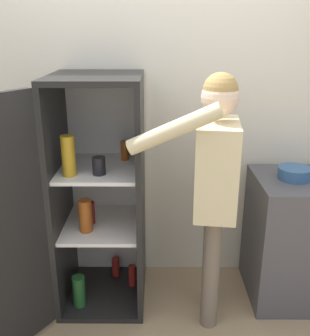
{
  "coord_description": "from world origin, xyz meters",
  "views": [
    {
      "loc": [
        0.01,
        -1.84,
        1.86
      ],
      "look_at": [
        -0.01,
        0.61,
        0.99
      ],
      "focal_mm": 42.0,
      "sensor_mm": 36.0,
      "label": 1
    }
  ],
  "objects": [
    {
      "name": "bowl",
      "position": [
        0.93,
        0.63,
        0.95
      ],
      "size": [
        0.22,
        0.22,
        0.08
      ],
      "color": "#335B8E",
      "rests_on": "counter"
    },
    {
      "name": "refrigerator",
      "position": [
        -0.48,
        0.54,
        0.79
      ],
      "size": [
        0.94,
        1.13,
        1.6
      ],
      "color": "black",
      "rests_on": "ground_plane"
    },
    {
      "name": "wall_back",
      "position": [
        0.0,
        0.98,
        1.27
      ],
      "size": [
        7.0,
        0.06,
        2.55
      ],
      "color": "silver",
      "rests_on": "ground_plane"
    },
    {
      "name": "person",
      "position": [
        0.35,
        0.39,
        1.04
      ],
      "size": [
        0.68,
        0.57,
        1.64
      ],
      "color": "#726656",
      "rests_on": "ground_plane"
    },
    {
      "name": "counter",
      "position": [
        1.03,
        0.63,
        0.45
      ],
      "size": [
        0.69,
        0.6,
        0.91
      ],
      "color": "#4C4C51",
      "rests_on": "ground_plane"
    }
  ]
}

